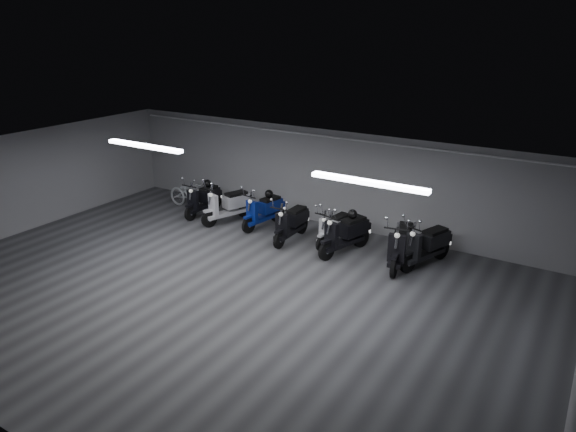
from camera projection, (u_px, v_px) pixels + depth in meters
The scene contains 19 objects.
floor at pixel (219, 291), 11.75m from camera, with size 14.00×10.00×0.01m, color #3D3D40.
ceiling at pixel (213, 169), 10.78m from camera, with size 14.00×10.00×0.01m, color gray.
back_wall at pixel (326, 178), 15.26m from camera, with size 14.00×0.01×2.80m, color gray.
left_wall at pixel (20, 183), 14.73m from camera, with size 0.01×10.00×2.80m, color gray.
fluor_strip_left at pixel (145, 146), 13.08m from camera, with size 2.40×0.18×0.08m, color white.
fluor_strip_right at pixel (368, 182), 10.12m from camera, with size 2.40×0.18×0.08m, color white.
conduit at pixel (326, 136), 14.77m from camera, with size 0.05×0.05×13.60m, color white.
scooter_1 at pixel (203, 194), 16.19m from camera, with size 0.59×1.78×1.32m, color black, non-canonical shape.
scooter_2 at pixel (227, 200), 15.55m from camera, with size 0.63×1.90×1.42m, color silver, non-canonical shape.
scooter_4 at pixel (263, 205), 15.20m from camera, with size 0.60×1.80×1.34m, color navy, non-canonical shape.
scooter_5 at pixel (291, 217), 14.24m from camera, with size 0.61×1.82×1.36m, color black, non-canonical shape.
scooter_6 at pixel (334, 223), 14.01m from camera, with size 0.55×1.65×1.23m, color silver, non-canonical shape.
scooter_7 at pixel (345, 227), 13.43m from camera, with size 0.64×1.93×1.44m, color black, non-canonical shape.
scooter_8 at pixel (401, 238), 12.72m from camera, with size 0.67×2.00×1.49m, color black, non-canonical shape.
scooter_9 at pixel (427, 239), 12.75m from camera, with size 0.64×1.91×1.42m, color black, non-canonical shape.
bicycle at pixel (191, 191), 16.76m from camera, with size 0.63×1.79×1.16m, color silver.
helmet_0 at pixel (207, 183), 16.29m from camera, with size 0.25×0.25×0.25m, color black.
helmet_1 at pixel (269, 194), 15.27m from camera, with size 0.24×0.24×0.24m, color black.
helmet_2 at pixel (353, 214), 13.50m from camera, with size 0.25×0.25×0.25m, color black.
Camera 1 is at (6.80, -8.08, 5.63)m, focal length 32.96 mm.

